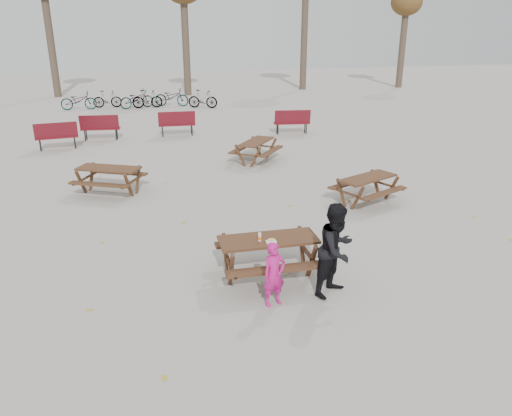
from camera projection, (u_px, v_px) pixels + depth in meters
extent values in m
plane|color=gray|center=(268.00, 276.00, 9.37)|extent=(80.00, 80.00, 0.00)
cube|color=#3B2115|center=(268.00, 240.00, 9.11)|extent=(1.80, 0.70, 0.05)
cube|color=#3B2115|center=(277.00, 269.00, 8.67)|extent=(1.80, 0.25, 0.05)
cube|color=#3B2115|center=(261.00, 241.00, 9.76)|extent=(1.80, 0.25, 0.05)
cylinder|color=#3B2115|center=(231.00, 270.00, 8.81)|extent=(0.08, 0.08, 0.73)
cylinder|color=#3B2115|center=(226.00, 256.00, 9.36)|extent=(0.08, 0.08, 0.73)
cylinder|color=#3B2115|center=(312.00, 262.00, 9.13)|extent=(0.08, 0.08, 0.73)
cylinder|color=#3B2115|center=(302.00, 248.00, 9.68)|extent=(0.08, 0.08, 0.73)
cube|color=white|center=(271.00, 242.00, 8.92)|extent=(0.18, 0.11, 0.03)
ellipsoid|color=tan|center=(271.00, 240.00, 8.90)|extent=(0.14, 0.06, 0.05)
cylinder|color=silver|center=(260.00, 237.00, 8.96)|extent=(0.06, 0.06, 0.15)
cylinder|color=orange|center=(260.00, 238.00, 8.97)|extent=(0.07, 0.07, 0.05)
cylinder|color=white|center=(260.00, 233.00, 8.93)|extent=(0.03, 0.03, 0.02)
imported|color=#BE1775|center=(274.00, 275.00, 8.25)|extent=(0.47, 0.38, 1.13)
imported|color=black|center=(337.00, 250.00, 8.52)|extent=(1.02, 0.98, 1.66)
imported|color=black|center=(78.00, 101.00, 26.52)|extent=(1.83, 0.64, 0.96)
imported|color=black|center=(107.00, 99.00, 27.16)|extent=(1.54, 0.51, 0.91)
imported|color=black|center=(137.00, 99.00, 26.98)|extent=(1.98, 1.31, 0.98)
imported|color=black|center=(147.00, 99.00, 27.03)|extent=(1.63, 0.52, 0.97)
imported|color=black|center=(172.00, 97.00, 27.65)|extent=(2.00, 1.27, 0.99)
imported|color=black|center=(203.00, 99.00, 27.03)|extent=(1.66, 1.06, 0.97)
cylinder|color=#382B21|center=(51.00, 44.00, 30.01)|extent=(0.44, 0.44, 6.30)
cylinder|color=#382B21|center=(186.00, 46.00, 30.85)|extent=(0.44, 0.44, 5.95)
cylinder|color=#382B21|center=(304.00, 39.00, 33.33)|extent=(0.44, 0.44, 6.65)
cylinder|color=#382B21|center=(402.00, 49.00, 34.60)|extent=(0.44, 0.44, 5.25)
ellipsoid|color=brown|center=(407.00, 2.00, 33.54)|extent=(2.10, 2.10, 1.79)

